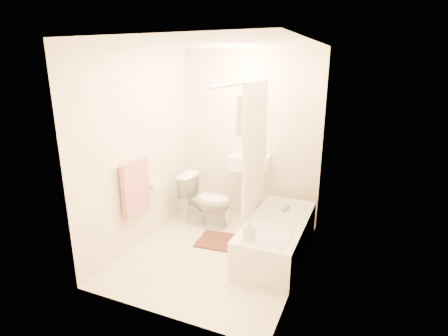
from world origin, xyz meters
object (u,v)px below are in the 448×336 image
at_px(toilet, 206,200).
at_px(bathtub, 277,236).
at_px(sink, 250,185).
at_px(bath_mat, 223,241).
at_px(soap_bottle, 249,230).

height_order(toilet, bathtub, toilet).
distance_m(sink, bath_mat, 0.96).
height_order(toilet, soap_bottle, toilet).
xyz_separation_m(sink, bathtub, (0.61, -0.76, -0.32)).
xyz_separation_m(toilet, bath_mat, (0.43, -0.41, -0.35)).
height_order(toilet, bath_mat, toilet).
bearing_deg(sink, toilet, -151.26).
xyz_separation_m(bath_mat, soap_bottle, (0.54, -0.54, 0.52)).
height_order(bathtub, soap_bottle, soap_bottle).
relative_size(toilet, soap_bottle, 3.57).
relative_size(toilet, sink, 0.68).
xyz_separation_m(toilet, bathtub, (1.12, -0.37, -0.15)).
bearing_deg(toilet, soap_bottle, -134.77).
xyz_separation_m(sink, soap_bottle, (0.46, -1.34, -0.01)).
bearing_deg(bathtub, soap_bottle, -104.86).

